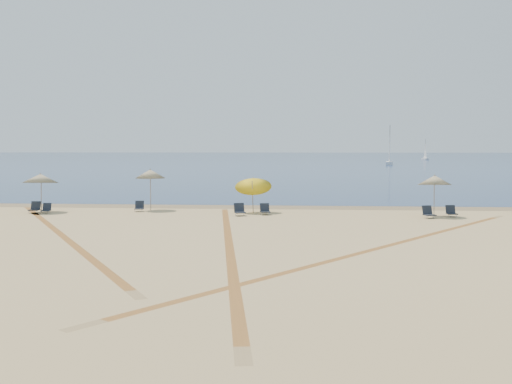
{
  "coord_description": "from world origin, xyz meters",
  "views": [
    {
      "loc": [
        2.84,
        -16.68,
        4.03
      ],
      "look_at": [
        0.0,
        20.0,
        1.3
      ],
      "focal_mm": 42.64,
      "sensor_mm": 36.0,
      "label": 1
    }
  ],
  "objects_px": {
    "umbrella_3": "(253,182)",
    "chair_7": "(451,212)",
    "umbrella_4": "(435,180)",
    "umbrella_1": "(40,178)",
    "chair_6": "(428,213)",
    "chair_1": "(35,208)",
    "chair_2": "(46,209)",
    "umbrella_2": "(150,174)",
    "sailboat_1": "(389,153)",
    "chair_3": "(139,207)",
    "chair_4": "(240,210)",
    "chair_5": "(265,210)",
    "sailboat_0": "(425,153)"
  },
  "relations": [
    {
      "from": "umbrella_4",
      "to": "chair_2",
      "type": "bearing_deg",
      "value": 179.97
    },
    {
      "from": "umbrella_3",
      "to": "chair_7",
      "type": "height_order",
      "value": "umbrella_3"
    },
    {
      "from": "chair_1",
      "to": "sailboat_0",
      "type": "relative_size",
      "value": 0.11
    },
    {
      "from": "chair_1",
      "to": "chair_4",
      "type": "distance_m",
      "value": 12.71
    },
    {
      "from": "umbrella_3",
      "to": "chair_1",
      "type": "xyz_separation_m",
      "value": [
        -13.37,
        -1.07,
        -1.55
      ]
    },
    {
      "from": "umbrella_2",
      "to": "sailboat_0",
      "type": "distance_m",
      "value": 167.21
    },
    {
      "from": "umbrella_2",
      "to": "umbrella_4",
      "type": "distance_m",
      "value": 17.45
    },
    {
      "from": "umbrella_3",
      "to": "chair_2",
      "type": "bearing_deg",
      "value": -174.57
    },
    {
      "from": "umbrella_3",
      "to": "chair_3",
      "type": "height_order",
      "value": "umbrella_3"
    },
    {
      "from": "chair_3",
      "to": "chair_6",
      "type": "distance_m",
      "value": 17.5
    },
    {
      "from": "chair_2",
      "to": "chair_6",
      "type": "height_order",
      "value": "chair_6"
    },
    {
      "from": "chair_5",
      "to": "chair_6",
      "type": "relative_size",
      "value": 0.92
    },
    {
      "from": "chair_1",
      "to": "umbrella_1",
      "type": "bearing_deg",
      "value": 58.72
    },
    {
      "from": "sailboat_0",
      "to": "sailboat_1",
      "type": "bearing_deg",
      "value": -114.22
    },
    {
      "from": "umbrella_4",
      "to": "chair_1",
      "type": "bearing_deg",
      "value": 179.67
    },
    {
      "from": "umbrella_3",
      "to": "chair_4",
      "type": "relative_size",
      "value": 3.0
    },
    {
      "from": "chair_3",
      "to": "chair_6",
      "type": "relative_size",
      "value": 0.86
    },
    {
      "from": "sailboat_1",
      "to": "umbrella_2",
      "type": "bearing_deg",
      "value": -98.07
    },
    {
      "from": "chair_2",
      "to": "sailboat_1",
      "type": "distance_m",
      "value": 112.78
    },
    {
      "from": "chair_4",
      "to": "sailboat_0",
      "type": "bearing_deg",
      "value": 57.5
    },
    {
      "from": "chair_3",
      "to": "sailboat_1",
      "type": "xyz_separation_m",
      "value": [
        30.19,
        105.57,
        2.46
      ]
    },
    {
      "from": "umbrella_2",
      "to": "sailboat_1",
      "type": "bearing_deg",
      "value": 74.2
    },
    {
      "from": "chair_6",
      "to": "sailboat_0",
      "type": "distance_m",
      "value": 166.1
    },
    {
      "from": "umbrella_1",
      "to": "chair_6",
      "type": "relative_size",
      "value": 2.92
    },
    {
      "from": "chair_3",
      "to": "chair_6",
      "type": "xyz_separation_m",
      "value": [
        17.35,
        -2.28,
        0.02
      ]
    },
    {
      "from": "umbrella_4",
      "to": "chair_3",
      "type": "height_order",
      "value": "umbrella_4"
    },
    {
      "from": "umbrella_3",
      "to": "umbrella_4",
      "type": "relative_size",
      "value": 1.05
    },
    {
      "from": "umbrella_4",
      "to": "sailboat_0",
      "type": "xyz_separation_m",
      "value": [
        31.32,
        162.17,
        -0.12
      ]
    },
    {
      "from": "chair_4",
      "to": "chair_5",
      "type": "xyz_separation_m",
      "value": [
        1.46,
        0.59,
        -0.02
      ]
    },
    {
      "from": "chair_7",
      "to": "chair_2",
      "type": "bearing_deg",
      "value": 173.39
    },
    {
      "from": "chair_1",
      "to": "chair_7",
      "type": "bearing_deg",
      "value": -2.77
    },
    {
      "from": "umbrella_3",
      "to": "umbrella_2",
      "type": "bearing_deg",
      "value": 171.61
    },
    {
      "from": "chair_3",
      "to": "umbrella_4",
      "type": "bearing_deg",
      "value": -13.39
    },
    {
      "from": "umbrella_2",
      "to": "umbrella_3",
      "type": "xyz_separation_m",
      "value": [
        6.65,
        -0.98,
        -0.46
      ]
    },
    {
      "from": "chair_2",
      "to": "sailboat_0",
      "type": "height_order",
      "value": "sailboat_0"
    },
    {
      "from": "umbrella_2",
      "to": "chair_3",
      "type": "relative_size",
      "value": 3.73
    },
    {
      "from": "chair_4",
      "to": "chair_6",
      "type": "bearing_deg",
      "value": -20.07
    },
    {
      "from": "chair_3",
      "to": "chair_4",
      "type": "height_order",
      "value": "chair_4"
    },
    {
      "from": "chair_6",
      "to": "umbrella_4",
      "type": "bearing_deg",
      "value": 41.33
    },
    {
      "from": "umbrella_3",
      "to": "umbrella_4",
      "type": "height_order",
      "value": "umbrella_3"
    },
    {
      "from": "chair_7",
      "to": "sailboat_0",
      "type": "relative_size",
      "value": 0.11
    },
    {
      "from": "umbrella_4",
      "to": "chair_5",
      "type": "distance_m",
      "value": 10.02
    },
    {
      "from": "chair_6",
      "to": "umbrella_1",
      "type": "bearing_deg",
      "value": 158.11
    },
    {
      "from": "umbrella_3",
      "to": "chair_6",
      "type": "xyz_separation_m",
      "value": [
        10.16,
        -2.05,
        -1.55
      ]
    },
    {
      "from": "chair_6",
      "to": "umbrella_2",
      "type": "bearing_deg",
      "value": 151.28
    },
    {
      "from": "umbrella_2",
      "to": "chair_4",
      "type": "relative_size",
      "value": 3.1
    },
    {
      "from": "umbrella_1",
      "to": "chair_6",
      "type": "distance_m",
      "value": 23.41
    },
    {
      "from": "umbrella_2",
      "to": "chair_2",
      "type": "bearing_deg",
      "value": -159.83
    },
    {
      "from": "umbrella_2",
      "to": "chair_5",
      "type": "bearing_deg",
      "value": -15.15
    },
    {
      "from": "chair_3",
      "to": "sailboat_0",
      "type": "relative_size",
      "value": 0.11
    }
  ]
}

